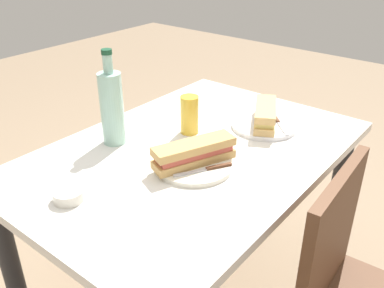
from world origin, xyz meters
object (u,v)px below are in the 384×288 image
at_px(olive_bowl, 69,195).
at_px(baguette_sandwich_far, 194,153).
at_px(beer_glass, 190,115).
at_px(dining_table, 192,182).
at_px(water_bottle, 112,107).
at_px(plate_far, 194,165).
at_px(knife_far, 207,169).
at_px(baguette_sandwich_near, 265,115).
at_px(plate_near, 264,125).
at_px(knife_near, 278,122).

bearing_deg(olive_bowl, baguette_sandwich_far, 155.61).
bearing_deg(beer_glass, dining_table, 42.60).
relative_size(baguette_sandwich_far, water_bottle, 0.83).
xyz_separation_m(dining_table, baguette_sandwich_far, (0.08, 0.07, 0.17)).
height_order(plate_far, knife_far, knife_far).
bearing_deg(plate_far, dining_table, -138.09).
height_order(knife_far, olive_bowl, olive_bowl).
height_order(baguette_sandwich_near, baguette_sandwich_far, same).
height_order(plate_near, knife_near, knife_near).
xyz_separation_m(plate_near, baguette_sandwich_far, (0.37, -0.02, 0.04)).
bearing_deg(olive_bowl, plate_far, 155.61).
relative_size(baguette_sandwich_near, water_bottle, 0.72).
bearing_deg(baguette_sandwich_near, dining_table, -18.32).
xyz_separation_m(dining_table, knife_far, (0.09, 0.13, 0.14)).
height_order(plate_far, beer_glass, beer_glass).
xyz_separation_m(knife_far, beer_glass, (-0.18, -0.21, 0.05)).
xyz_separation_m(dining_table, knife_near, (-0.33, 0.13, 0.14)).
bearing_deg(knife_near, water_bottle, -39.68).
relative_size(water_bottle, olive_bowl, 3.77).
bearing_deg(plate_near, knife_far, 4.57).
distance_m(plate_near, baguette_sandwich_far, 0.38).
bearing_deg(water_bottle, beer_glass, 144.96).
distance_m(plate_far, beer_glass, 0.24).
distance_m(knife_near, knife_far, 0.42).
distance_m(plate_far, water_bottle, 0.33).
height_order(plate_near, beer_glass, beer_glass).
xyz_separation_m(baguette_sandwich_far, water_bottle, (0.04, -0.31, 0.08)).
height_order(dining_table, beer_glass, beer_glass).
bearing_deg(dining_table, water_bottle, -63.05).
xyz_separation_m(baguette_sandwich_near, beer_glass, (0.20, -0.18, 0.02)).
distance_m(plate_near, water_bottle, 0.54).
relative_size(knife_near, plate_far, 0.58).
xyz_separation_m(baguette_sandwich_near, plate_far, (0.37, -0.02, -0.04)).
height_order(knife_near, olive_bowl, olive_bowl).
relative_size(dining_table, beer_glass, 8.57).
distance_m(dining_table, olive_bowl, 0.45).
distance_m(water_bottle, olive_bowl, 0.36).
height_order(baguette_sandwich_far, beer_glass, beer_glass).
height_order(knife_near, plate_far, knife_near).
bearing_deg(knife_far, knife_near, 178.99).
relative_size(baguette_sandwich_near, knife_far, 1.40).
bearing_deg(dining_table, baguette_sandwich_near, 161.68).
bearing_deg(plate_far, knife_near, 171.36).
bearing_deg(dining_table, beer_glass, -137.40).
bearing_deg(knife_near, baguette_sandwich_near, -48.68).
distance_m(dining_table, plate_far, 0.17).
xyz_separation_m(plate_far, olive_bowl, (0.34, -0.15, 0.01)).
xyz_separation_m(beer_glass, olive_bowl, (0.51, 0.01, -0.05)).
distance_m(baguette_sandwich_near, knife_near, 0.06).
distance_m(dining_table, knife_far, 0.21).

